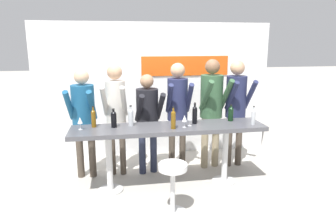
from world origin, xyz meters
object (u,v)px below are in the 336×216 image
object	(u,v)px
wine_bottle_6	(94,118)
wine_bottle_2	(195,114)
person_left	(116,107)
person_center_right	(212,101)
bar_stool	(173,181)
wine_bottle_1	(114,119)
person_center_left	(148,113)
wine_glass_1	(190,117)
wine_bottle_3	(131,117)
tasting_table	(169,135)
wine_bottle_0	(253,116)
wine_bottle_5	(231,113)
wine_glass_2	(185,119)
person_right	(236,101)
wine_bottle_4	(173,119)
person_center	(178,104)
person_far_left	(83,112)
wine_glass_0	(80,121)

from	to	relation	value
wine_bottle_6	wine_bottle_2	bearing A→B (deg)	-2.55
person_left	person_center_right	distance (m)	1.57
wine_bottle_6	bar_stool	bearing A→B (deg)	-42.48
person_center_right	wine_bottle_1	xyz separation A→B (m)	(-1.60, -0.51, -0.09)
person_center_left	wine_bottle_6	bearing A→B (deg)	-164.76
wine_bottle_2	wine_glass_1	size ratio (longest dim) A/B	1.80
bar_stool	wine_bottle_3	distance (m)	1.16
tasting_table	wine_bottle_2	distance (m)	0.49
tasting_table	wine_bottle_0	size ratio (longest dim) A/B	10.01
tasting_table	wine_bottle_5	world-z (taller)	wine_bottle_5
wine_bottle_1	wine_bottle_6	distance (m)	0.29
wine_bottle_2	wine_glass_2	bearing A→B (deg)	-139.49
wine_bottle_0	wine_glass_2	bearing A→B (deg)	178.11
person_right	wine_bottle_5	distance (m)	0.52
person_center_right	wine_bottle_4	size ratio (longest dim) A/B	5.86
person_center	person_center_right	distance (m)	0.58
bar_stool	wine_glass_1	world-z (taller)	wine_glass_1
wine_bottle_5	person_far_left	bearing A→B (deg)	169.85
person_far_left	wine_glass_1	world-z (taller)	person_far_left
wine_bottle_5	wine_glass_2	bearing A→B (deg)	-163.68
person_center	wine_bottle_1	size ratio (longest dim) A/B	6.58
bar_stool	person_center_left	world-z (taller)	person_center_left
person_right	wine_bottle_6	distance (m)	2.35
person_center	person_center_right	xyz separation A→B (m)	(0.57, -0.02, 0.03)
wine_bottle_0	wine_glass_1	xyz separation A→B (m)	(-0.93, 0.11, -0.00)
bar_stool	person_left	xyz separation A→B (m)	(-0.66, 1.31, 0.69)
wine_bottle_0	person_far_left	bearing A→B (deg)	165.05
wine_bottle_1	tasting_table	bearing A→B (deg)	-5.71
wine_bottle_4	wine_bottle_6	world-z (taller)	wine_bottle_4
wine_bottle_4	wine_glass_1	distance (m)	0.29
person_right	wine_glass_0	world-z (taller)	person_right
wine_bottle_2	wine_bottle_1	bearing A→B (deg)	179.76
person_center_left	wine_bottle_0	world-z (taller)	person_center_left
person_center_left	wine_bottle_1	bearing A→B (deg)	-149.94
wine_bottle_0	wine_glass_2	size ratio (longest dim) A/B	1.58
wine_glass_0	wine_bottle_4	bearing A→B (deg)	-7.98
wine_bottle_2	wine_glass_0	bearing A→B (deg)	-179.00
wine_bottle_0	wine_bottle_5	world-z (taller)	wine_bottle_0
wine_glass_0	wine_glass_2	bearing A→B (deg)	-5.33
bar_stool	person_far_left	distance (m)	1.85
person_center_left	wine_glass_1	world-z (taller)	person_center_left
wine_bottle_0	wine_bottle_2	world-z (taller)	wine_bottle_2
person_center_left	person_right	world-z (taller)	person_right
wine_bottle_3	wine_bottle_4	size ratio (longest dim) A/B	0.96
person_center	wine_bottle_0	bearing A→B (deg)	-35.57
wine_glass_2	person_center_right	bearing A→B (deg)	47.88
person_center_right	wine_bottle_3	distance (m)	1.45
wine_glass_1	wine_glass_2	distance (m)	0.12
person_right	wine_bottle_1	distance (m)	2.09
person_center_right	wine_bottle_6	world-z (taller)	person_center_right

